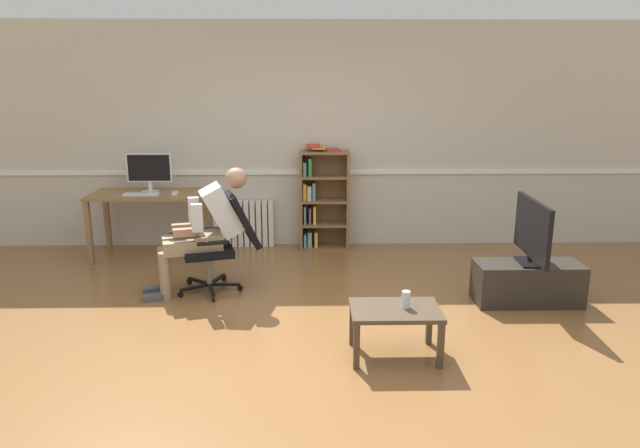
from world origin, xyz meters
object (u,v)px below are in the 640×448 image
at_px(radiator, 244,223).
at_px(tv_stand, 527,283).
at_px(person_seated, 204,227).
at_px(drinking_glass, 406,299).
at_px(coffee_table, 395,316).
at_px(imac_monitor, 149,169).
at_px(bookshelf, 321,199).
at_px(computer_desk, 149,201).
at_px(keyboard, 141,194).
at_px(office_chair, 224,238).
at_px(computer_mouse, 175,193).
at_px(tv_screen, 532,231).

bearing_deg(radiator, tv_stand, -34.52).
relative_size(person_seated, tv_stand, 1.26).
bearing_deg(drinking_glass, coffee_table, -171.54).
bearing_deg(person_seated, imac_monitor, -162.60).
distance_m(imac_monitor, bookshelf, 2.04).
xyz_separation_m(computer_desk, keyboard, (-0.04, -0.14, 0.11)).
xyz_separation_m(keyboard, tv_stand, (3.90, -1.41, -0.57)).
relative_size(person_seated, coffee_table, 1.83).
height_order(radiator, office_chair, office_chair).
relative_size(computer_mouse, person_seated, 0.08).
relative_size(keyboard, tv_stand, 0.41).
xyz_separation_m(bookshelf, drinking_glass, (0.56, -2.86, -0.17)).
bearing_deg(tv_screen, computer_desk, 71.51).
height_order(radiator, coffee_table, radiator).
relative_size(computer_mouse, office_chair, 0.10).
bearing_deg(tv_stand, tv_screen, -3.42).
xyz_separation_m(imac_monitor, radiator, (1.03, 0.31, -0.73)).
distance_m(computer_desk, office_chair, 1.53).
distance_m(computer_desk, keyboard, 0.18).
xyz_separation_m(bookshelf, tv_stand, (1.86, -1.85, -0.42)).
xyz_separation_m(computer_mouse, bookshelf, (1.66, 0.41, -0.16)).
height_order(computer_mouse, tv_stand, computer_mouse).
height_order(computer_mouse, bookshelf, bookshelf).
relative_size(keyboard, tv_screen, 0.44).
xyz_separation_m(imac_monitor, coffee_table, (2.47, -2.65, -0.69)).
relative_size(office_chair, drinking_glass, 7.51).
relative_size(tv_stand, coffee_table, 1.45).
height_order(bookshelf, person_seated, bookshelf).
distance_m(computer_desk, tv_screen, 4.16).
distance_m(keyboard, office_chair, 1.48).
xyz_separation_m(computer_desk, drinking_glass, (2.56, -2.56, -0.21)).
height_order(tv_stand, coffee_table, tv_stand).
bearing_deg(person_seated, tv_screen, 66.93).
xyz_separation_m(computer_desk, radiator, (1.03, 0.39, -0.36)).
distance_m(tv_stand, drinking_glass, 1.67).
bearing_deg(tv_screen, imac_monitor, 70.50).
bearing_deg(office_chair, tv_screen, 65.54).
height_order(person_seated, drinking_glass, person_seated).
xyz_separation_m(office_chair, drinking_glass, (1.54, -1.42, -0.08)).
height_order(keyboard, computer_mouse, computer_mouse).
xyz_separation_m(tv_stand, coffee_table, (-1.38, -1.02, 0.13)).
bearing_deg(keyboard, tv_stand, -19.91).
xyz_separation_m(imac_monitor, drinking_glass, (2.55, -2.64, -0.57)).
xyz_separation_m(radiator, person_seated, (-0.19, -1.58, 0.36)).
bearing_deg(tv_stand, imac_monitor, 157.07).
relative_size(computer_desk, keyboard, 3.31).
bearing_deg(computer_desk, radiator, 20.66).
relative_size(tv_stand, drinking_glass, 7.47).
height_order(radiator, drinking_glass, radiator).
bearing_deg(computer_desk, tv_stand, -21.92).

